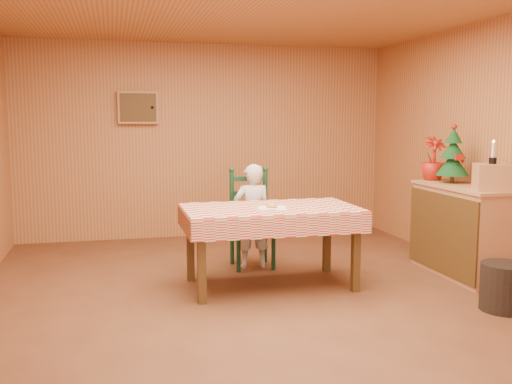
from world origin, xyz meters
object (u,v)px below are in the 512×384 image
shelf_unit (463,230)px  storage_bin (505,287)px  dining_table (270,216)px  seated_child (252,216)px  ladder_chair (251,220)px  crate (492,177)px  christmas_tree (453,156)px

shelf_unit → storage_bin: shelf_unit is taller
dining_table → seated_child: seated_child is taller
dining_table → seated_child: (0.00, 0.73, -0.13)m
ladder_chair → shelf_unit: ladder_chair is taller
crate → christmas_tree: 0.67m
christmas_tree → ladder_chair: bearing=162.7°
ladder_chair → christmas_tree: 2.25m
seated_child → shelf_unit: (2.03, -0.83, -0.10)m
dining_table → christmas_tree: 2.11m
crate → storage_bin: bearing=-115.3°
seated_child → crate: size_ratio=3.75×
christmas_tree → storage_bin: bearing=-103.4°
ladder_chair → shelf_unit: 2.21m
ladder_chair → storage_bin: size_ratio=2.71×
shelf_unit → crate: size_ratio=4.13×
shelf_unit → christmas_tree: size_ratio=2.00×
shelf_unit → storage_bin: size_ratio=3.11×
dining_table → ladder_chair: 0.81m
seated_child → dining_table: bearing=90.0°
seated_child → crate: (2.03, -1.23, 0.49)m
seated_child → storage_bin: (1.72, -1.89, -0.36)m
ladder_chair → seated_child: size_ratio=0.96×
crate → storage_bin: size_ratio=0.75×
ladder_chair → storage_bin: bearing=-48.5°
seated_child → shelf_unit: size_ratio=0.91×
christmas_tree → storage_bin: christmas_tree is taller
seated_child → storage_bin: seated_child is taller
christmas_tree → shelf_unit: bearing=-92.0°
shelf_unit → dining_table: bearing=177.3°
shelf_unit → storage_bin: bearing=-106.0°
seated_child → christmas_tree: christmas_tree is taller
crate → christmas_tree: bearing=90.0°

